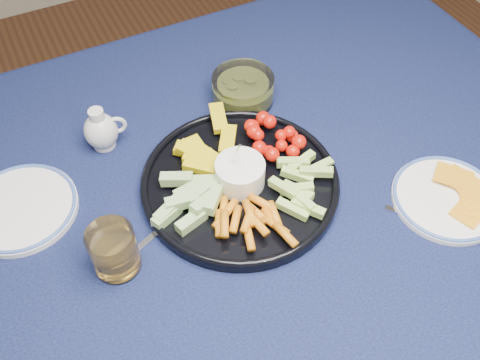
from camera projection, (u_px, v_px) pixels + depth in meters
name	position (u px, v px, depth m)	size (l,w,h in m)	color
dining_table	(199.00, 221.00, 1.09)	(1.67, 1.07, 0.75)	#4F2F1A
crudite_platter	(239.00, 181.00, 1.02)	(0.38, 0.38, 0.12)	black
creamer_pitcher	(101.00, 130.00, 1.07)	(0.09, 0.07, 0.10)	silver
pickle_bowl	(243.00, 90.00, 1.17)	(0.14, 0.14, 0.06)	white
cheese_plate	(447.00, 197.00, 1.00)	(0.21, 0.21, 0.02)	white
juice_tumbler	(114.00, 252.00, 0.89)	(0.08, 0.08, 0.09)	white
fork_left	(155.00, 234.00, 0.96)	(0.18, 0.09, 0.00)	silver
fork_right	(442.00, 227.00, 0.97)	(0.13, 0.15, 0.00)	silver
side_plate_extra	(21.00, 208.00, 0.99)	(0.21, 0.21, 0.02)	white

